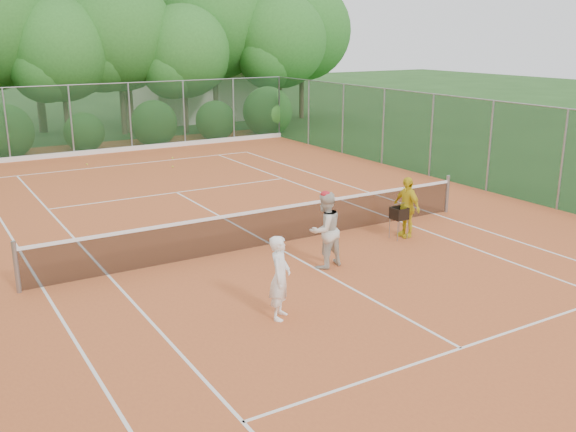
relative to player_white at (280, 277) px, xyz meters
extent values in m
plane|color=#21491A|center=(1.98, 3.78, -0.82)|extent=(120.00, 120.00, 0.00)
cube|color=#BE5B2C|center=(1.98, 3.78, -0.81)|extent=(18.00, 36.00, 0.02)
cube|color=beige|center=(10.98, 27.78, 0.68)|extent=(8.00, 5.00, 3.00)
cylinder|color=gray|center=(-3.95, 3.78, -0.25)|extent=(0.10, 0.10, 1.10)
cylinder|color=gray|center=(7.92, 3.78, -0.25)|extent=(0.10, 0.10, 1.10)
cube|color=black|center=(1.98, 3.78, -0.34)|extent=(11.87, 0.03, 0.86)
cube|color=white|center=(1.98, 3.78, 0.13)|extent=(11.87, 0.04, 0.07)
imported|color=white|center=(0.00, 0.00, 0.00)|extent=(0.68, 0.68, 1.59)
imported|color=beige|center=(2.23, 1.81, 0.07)|extent=(0.94, 0.79, 1.74)
ellipsoid|color=red|center=(2.23, 1.81, 0.90)|extent=(0.22, 0.22, 0.14)
imported|color=yellow|center=(5.31, 2.61, -0.01)|extent=(0.39, 0.93, 1.58)
cylinder|color=gray|center=(4.87, 2.39, -0.53)|extent=(0.02, 0.02, 0.52)
cylinder|color=gray|center=(5.19, 2.71, -0.53)|extent=(0.02, 0.02, 0.52)
cube|color=black|center=(5.03, 2.55, -0.12)|extent=(0.36, 0.36, 0.30)
sphere|color=gold|center=(0.63, 16.39, -0.76)|extent=(0.07, 0.07, 0.07)
sphere|color=#D5EB36|center=(3.40, 14.15, -0.76)|extent=(0.07, 0.07, 0.07)
sphere|color=#BAD932|center=(4.08, 15.92, -0.76)|extent=(0.07, 0.07, 0.07)
cube|color=white|center=(1.98, 15.66, -0.79)|extent=(11.03, 0.06, 0.01)
cube|color=white|center=(-3.50, 3.78, -0.79)|extent=(0.06, 23.77, 0.01)
cube|color=white|center=(7.47, 3.78, -0.79)|extent=(0.06, 23.77, 0.01)
cube|color=white|center=(-2.13, 3.78, -0.79)|extent=(0.06, 23.77, 0.01)
cube|color=white|center=(6.09, 3.78, -0.79)|extent=(0.06, 23.77, 0.01)
cube|color=white|center=(1.98, 10.18, -0.79)|extent=(8.23, 0.06, 0.01)
cube|color=white|center=(1.98, -2.62, -0.79)|extent=(8.23, 0.06, 0.01)
cube|color=white|center=(1.98, 3.78, -0.79)|extent=(0.06, 12.80, 0.01)
cube|color=#19381E|center=(1.98, 18.78, 0.70)|extent=(18.00, 0.02, 3.00)
cylinder|color=gray|center=(10.98, 18.78, 0.70)|extent=(0.07, 0.07, 3.00)
cube|color=#19381E|center=(10.98, 2.28, 0.70)|extent=(0.02, 33.00, 3.00)
cylinder|color=gray|center=(10.98, 18.78, 0.70)|extent=(0.07, 0.07, 3.00)
cylinder|color=brown|center=(1.48, 23.28, 0.93)|extent=(0.24, 0.24, 3.50)
sphere|color=#296321|center=(1.48, 23.28, 3.52)|extent=(4.90, 4.90, 4.90)
cylinder|color=brown|center=(4.48, 23.78, 1.23)|extent=(0.28, 0.28, 4.10)
sphere|color=#296321|center=(4.48, 23.78, 4.27)|extent=(5.74, 5.74, 5.74)
cylinder|color=brown|center=(7.48, 22.58, 0.88)|extent=(0.23, 0.23, 3.40)
sphere|color=#296321|center=(7.48, 22.58, 3.40)|extent=(4.76, 4.76, 4.76)
cylinder|color=brown|center=(10.48, 25.28, 1.51)|extent=(0.32, 0.32, 4.65)
sphere|color=#296321|center=(10.48, 25.28, 4.95)|extent=(6.51, 6.51, 6.51)
cylinder|color=brown|center=(13.48, 22.98, 1.08)|extent=(0.26, 0.26, 3.80)
sphere|color=#296321|center=(13.48, 22.98, 3.90)|extent=(5.32, 5.32, 5.32)
cylinder|color=brown|center=(15.98, 24.58, 1.31)|extent=(0.29, 0.29, 4.25)
sphere|color=#296321|center=(15.98, 24.58, 4.45)|extent=(5.95, 5.95, 5.95)
cone|color=brown|center=(4.98, 24.28, 4.18)|extent=(0.44, 0.44, 10.00)
cone|color=brown|center=(8.98, 26.28, 5.18)|extent=(0.44, 0.44, 12.00)
cone|color=brown|center=(12.98, 27.28, 6.18)|extent=(0.44, 0.44, 14.00)
camera|label=1|loc=(-5.53, -9.45, 4.29)|focal=40.00mm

